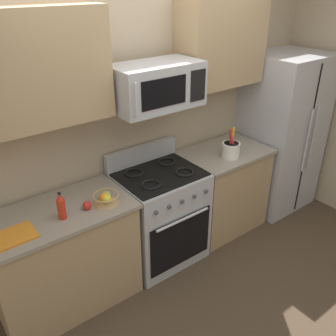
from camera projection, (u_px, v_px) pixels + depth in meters
ground_plane at (207, 296)px, 3.23m from camera, size 16.00×16.00×0.00m
wall_back at (134, 122)px, 3.39m from camera, size 8.00×0.10×2.60m
counter_left at (64, 258)px, 2.99m from camera, size 1.15×0.63×0.91m
range_oven at (160, 215)px, 3.50m from camera, size 0.76×0.67×1.09m
counter_right at (222, 189)px, 3.96m from camera, size 0.89×0.63×0.91m
refrigerator at (280, 133)px, 4.21m from camera, size 0.81×0.74×1.78m
microwave at (156, 86)px, 2.95m from camera, size 0.75×0.44×0.36m
upper_cabinets_left at (24, 70)px, 2.42m from camera, size 1.14×0.34×0.78m
upper_cabinets_right at (221, 43)px, 3.39m from camera, size 0.88×0.34×0.78m
utensil_crock at (231, 149)px, 3.58m from camera, size 0.18×0.18×0.31m
fruit_basket at (106, 198)px, 2.87m from camera, size 0.21×0.21×0.10m
apple_loose at (87, 205)px, 2.80m from camera, size 0.07×0.07×0.07m
cutting_board at (14, 236)px, 2.51m from camera, size 0.29×0.23×0.02m
bottle_hot_sauce at (61, 207)px, 2.66m from camera, size 0.06×0.06×0.22m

